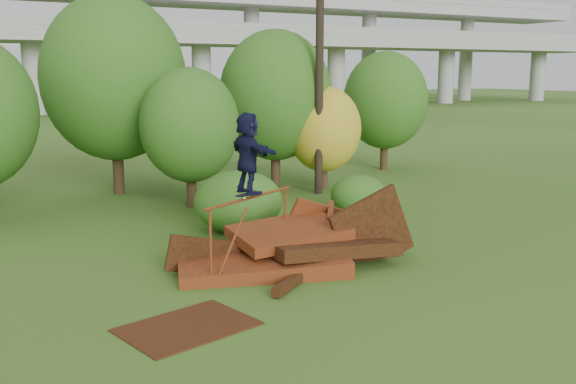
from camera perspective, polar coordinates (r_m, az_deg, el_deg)
name	(u,v)px	position (r m, az deg, el deg)	size (l,w,h in m)	color
ground	(365,278)	(13.78, 6.84, -7.64)	(240.00, 240.00, 0.00)	#2D5116
scrap_pile	(290,250)	(14.48, 0.18, -5.14)	(5.81, 3.55, 2.20)	#44210C
grind_rail	(251,215)	(14.00, -3.33, -2.07)	(2.68, 1.57, 1.65)	maroon
skateboard	(249,194)	(13.85, -3.53, -0.18)	(0.73, 0.53, 0.08)	black
skater	(248,153)	(13.71, -3.57, 3.47)	(1.62, 0.52, 1.75)	black
flat_plate	(187,327)	(11.32, -8.93, -11.75)	(2.16, 1.54, 0.03)	#3C1D0C
tree_1	(114,78)	(23.54, -15.22, 9.76)	(5.03, 5.03, 7.00)	black
tree_2	(190,125)	(20.63, -8.72, 5.87)	(3.17, 3.17, 4.47)	black
tree_3	(275,96)	(24.26, -1.13, 8.56)	(4.23, 4.23, 5.88)	black
tree_4	(324,129)	(23.89, 3.22, 5.60)	(2.76, 2.76, 3.81)	black
tree_5	(385,100)	(28.80, 8.66, 8.06)	(3.72, 3.72, 5.22)	black
shrub_left	(238,201)	(17.44, -4.44, -0.84)	(2.45, 2.26, 1.69)	#1C4913
shrub_right	(359,195)	(19.58, 6.29, -0.27)	(1.76, 1.61, 1.25)	#1C4913
utility_pole	(320,43)	(22.70, 2.84, 13.13)	(1.40, 0.28, 10.46)	black
freeway_overpass	(26,13)	(74.33, -22.23, 14.49)	(160.00, 15.00, 13.70)	gray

